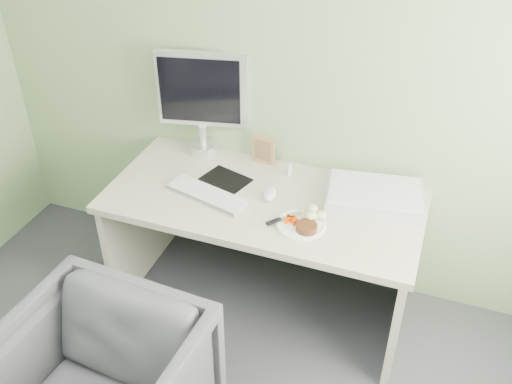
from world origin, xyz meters
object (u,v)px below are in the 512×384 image
(scanner, at_px, (374,197))
(monitor, at_px, (202,98))
(desk, at_px, (263,226))
(plate, at_px, (301,225))

(scanner, distance_m, monitor, 1.05)
(desk, distance_m, plate, 0.34)
(monitor, bearing_deg, desk, -46.35)
(desk, bearing_deg, plate, -31.78)
(scanner, relative_size, monitor, 0.80)
(monitor, bearing_deg, scanner, -21.62)
(plate, bearing_deg, scanner, 45.96)
(plate, relative_size, monitor, 0.40)
(desk, relative_size, monitor, 2.71)
(scanner, xyz_separation_m, monitor, (-0.99, 0.17, 0.30))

